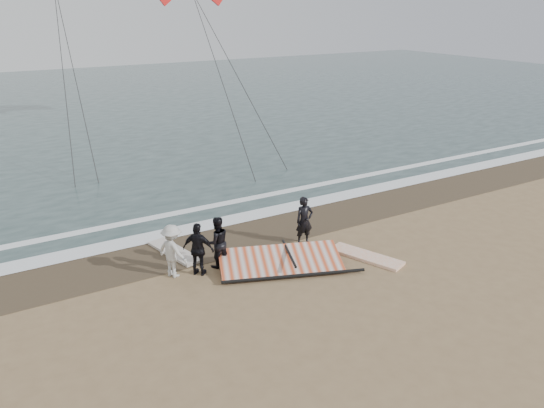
{
  "coord_description": "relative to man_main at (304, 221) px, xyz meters",
  "views": [
    {
      "loc": [
        -7.8,
        -10.76,
        7.68
      ],
      "look_at": [
        0.27,
        3.0,
        1.6
      ],
      "focal_mm": 35.0,
      "sensor_mm": 36.0,
      "label": 1
    }
  ],
  "objects": [
    {
      "name": "ground",
      "position": [
        -1.42,
        -2.81,
        -0.84
      ],
      "size": [
        120.0,
        120.0,
        0.0
      ],
      "primitive_type": "plane",
      "color": "#8C704C",
      "rests_on": "ground"
    },
    {
      "name": "sea",
      "position": [
        -1.42,
        30.19,
        -0.82
      ],
      "size": [
        120.0,
        54.0,
        0.02
      ],
      "primitive_type": "cube",
      "color": "#233838",
      "rests_on": "ground"
    },
    {
      "name": "wet_sand",
      "position": [
        -1.42,
        1.69,
        -0.83
      ],
      "size": [
        120.0,
        2.8,
        0.01
      ],
      "primitive_type": "cube",
      "color": "#4C3D2B",
      "rests_on": "ground"
    },
    {
      "name": "foam_near",
      "position": [
        -1.42,
        3.09,
        -0.81
      ],
      "size": [
        120.0,
        0.9,
        0.01
      ],
      "primitive_type": "cube",
      "color": "white",
      "rests_on": "sea"
    },
    {
      "name": "foam_far",
      "position": [
        -1.42,
        4.79,
        -0.81
      ],
      "size": [
        120.0,
        0.45,
        0.01
      ],
      "primitive_type": "cube",
      "color": "white",
      "rests_on": "sea"
    },
    {
      "name": "man_main",
      "position": [
        0.0,
        0.0,
        0.0
      ],
      "size": [
        0.66,
        0.48,
        1.67
      ],
      "primitive_type": "imported",
      "rotation": [
        0.0,
        0.0,
        -0.14
      ],
      "color": "black",
      "rests_on": "ground"
    },
    {
      "name": "board_white",
      "position": [
        1.14,
        -1.91,
        -0.79
      ],
      "size": [
        1.52,
        2.49,
        0.1
      ],
      "primitive_type": "cube",
      "rotation": [
        0.0,
        0.0,
        0.38
      ],
      "color": "white",
      "rests_on": "ground"
    },
    {
      "name": "board_cream",
      "position": [
        -4.06,
        1.53,
        -0.79
      ],
      "size": [
        1.11,
        2.38,
        0.1
      ],
      "primitive_type": "cube",
      "rotation": [
        0.0,
        0.0,
        0.22
      ],
      "color": "beige",
      "rests_on": "ground"
    },
    {
      "name": "trio_cluster",
      "position": [
        -3.99,
        -0.03,
        -0.01
      ],
      "size": [
        2.32,
        1.39,
        1.66
      ],
      "color": "black",
      "rests_on": "ground"
    },
    {
      "name": "sail_rig",
      "position": [
        -1.69,
        -1.02,
        -0.64
      ],
      "size": [
        4.11,
        2.89,
        0.5
      ],
      "color": "black",
      "rests_on": "ground"
    }
  ]
}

